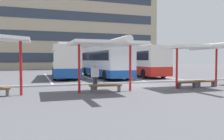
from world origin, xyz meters
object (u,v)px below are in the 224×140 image
Objects in this scene: coach_bus_2 at (136,62)px; bench_1 at (106,86)px; waiting_passenger_0 at (95,75)px; bench_3 at (206,82)px; waiting_shelter_1 at (107,44)px; coach_bus_0 at (65,62)px; waiting_shelter_2 at (200,48)px; coach_bus_1 at (104,62)px; bench_2 at (187,83)px.

bench_1 is (-7.78, -12.60, -1.38)m from coach_bus_2.
waiting_passenger_0 is at bearing -125.64° from coach_bus_2.
bench_1 is at bearing -121.72° from coach_bus_2.
coach_bus_2 reaches higher than bench_1.
waiting_shelter_1 is at bearing -175.90° from bench_3.
bench_1 is at bearing 90.00° from waiting_shelter_1.
bench_1 is at bearing -76.96° from waiting_passenger_0.
coach_bus_0 reaches higher than waiting_shelter_2.
bench_3 is at bearing -68.41° from coach_bus_1.
bench_1 is 1.27× the size of bench_3.
coach_bus_0 is at bearing 162.38° from coach_bus_1.
coach_bus_0 is 6.27× the size of waiting_passenger_0.
bench_2 is (5.77, -0.01, -0.01)m from bench_1.
waiting_passenger_0 is (-3.58, -9.76, -0.79)m from coach_bus_1.
coach_bus_2 is (8.63, 0.21, 0.01)m from coach_bus_0.
coach_bus_2 reaches higher than waiting_passenger_0.
coach_bus_1 is at bearing 69.83° from waiting_passenger_0.
waiting_passenger_0 is (-6.07, 1.32, 0.61)m from bench_2.
coach_bus_1 reaches higher than bench_2.
bench_1 is at bearing -178.24° from bench_3.
waiting_shelter_1 is at bearing -106.07° from coach_bus_1.
waiting_passenger_0 reaches higher than bench_2.
waiting_shelter_1 is at bearing -121.10° from coach_bus_2.
coach_bus_0 is 12.49m from bench_1.
waiting_passenger_0 is at bearing 103.04° from bench_1.
coach_bus_2 is 2.33× the size of waiting_shelter_2.
waiting_shelter_2 is at bearing -154.90° from bench_3.
bench_2 is at bearing -172.41° from bench_3.
bench_2 is (5.77, 0.30, -2.49)m from waiting_shelter_1.
coach_bus_0 reaches higher than waiting_shelter_1.
waiting_shelter_1 is 6.29m from bench_2.
bench_1 is 1.48m from waiting_passenger_0.
bench_3 is at bearing 7.59° from bench_2.
coach_bus_0 is at bearing -178.59° from coach_bus_2.
bench_3 is (8.42, -12.15, -1.37)m from coach_bus_0.
waiting_shelter_2 is 2.59m from bench_2.
waiting_shelter_2 is (3.39, -11.26, 1.02)m from coach_bus_1.
bench_2 is at bearing -0.08° from bench_1.
coach_bus_2 is 7.61× the size of bench_3.
coach_bus_1 is at bearing 102.67° from bench_2.
waiting_shelter_2 is at bearing -11.43° from bench_2.
bench_3 is at bearing -7.82° from waiting_passenger_0.
waiting_shelter_2 is (6.67, -0.19, 2.41)m from bench_1.
waiting_passenger_0 is (0.54, -11.07, -0.76)m from coach_bus_0.
waiting_shelter_1 is (-3.28, -11.38, 1.09)m from coach_bus_1.
bench_1 is (0.00, 0.31, -2.48)m from waiting_shelter_1.
bench_1 is (0.85, -12.38, -1.36)m from coach_bus_0.
waiting_passenger_0 is at bearing 167.83° from waiting_shelter_2.
bench_1 is at bearing 178.37° from waiting_shelter_2.
waiting_shelter_2 is at bearing 1.04° from waiting_shelter_1.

